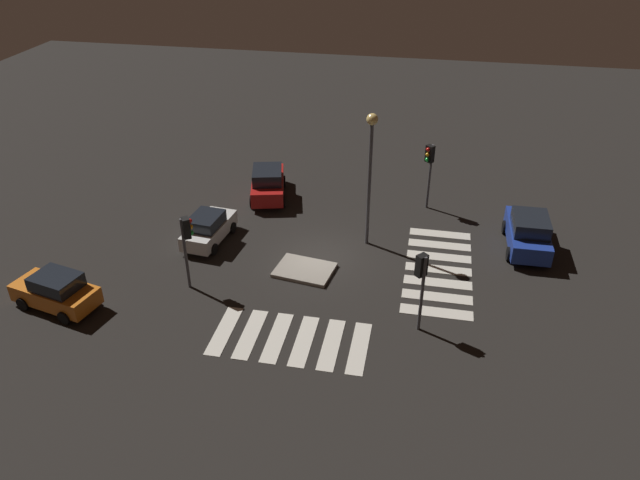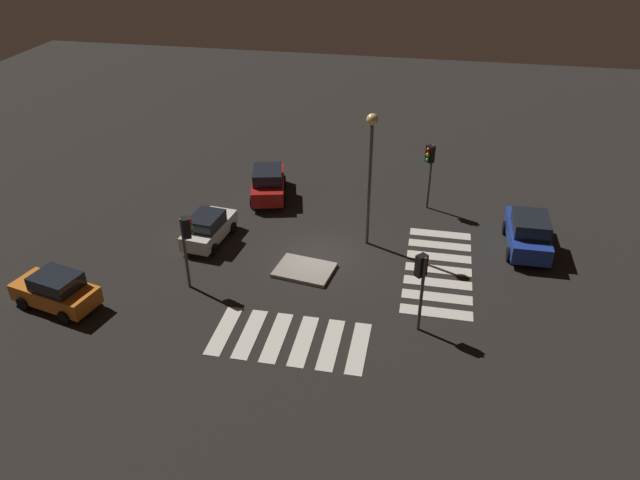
{
  "view_description": "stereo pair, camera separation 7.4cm",
  "coord_description": "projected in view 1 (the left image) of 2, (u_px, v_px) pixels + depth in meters",
  "views": [
    {
      "loc": [
        4.87,
        -25.01,
        16.43
      ],
      "look_at": [
        0.0,
        0.0,
        1.0
      ],
      "focal_mm": 33.71,
      "sensor_mm": 36.0,
      "label": 1
    },
    {
      "loc": [
        4.94,
        -24.99,
        16.43
      ],
      "look_at": [
        0.0,
        0.0,
        1.0
      ],
      "focal_mm": 33.71,
      "sensor_mm": 36.0,
      "label": 2
    }
  ],
  "objects": [
    {
      "name": "ground_plane",
      "position": [
        320.0,
        257.0,
        30.3
      ],
      "size": [
        80.0,
        80.0,
        0.0
      ],
      "primitive_type": "plane",
      "color": "black"
    },
    {
      "name": "traffic_island",
      "position": [
        304.0,
        270.0,
        29.13
      ],
      "size": [
        3.0,
        2.44,
        0.18
      ],
      "color": "gray",
      "rests_on": "ground"
    },
    {
      "name": "car_blue",
      "position": [
        528.0,
        232.0,
        30.52
      ],
      "size": [
        2.15,
        4.51,
        1.95
      ],
      "rotation": [
        0.0,
        0.0,
        1.58
      ],
      "color": "#1E389E",
      "rests_on": "ground"
    },
    {
      "name": "car_red",
      "position": [
        268.0,
        183.0,
        35.53
      ],
      "size": [
        2.8,
        4.59,
        1.88
      ],
      "rotation": [
        0.0,
        0.0,
        1.81
      ],
      "color": "red",
      "rests_on": "ground"
    },
    {
      "name": "car_white",
      "position": [
        208.0,
        228.0,
        31.2
      ],
      "size": [
        2.07,
        3.86,
        1.63
      ],
      "rotation": [
        0.0,
        0.0,
        1.46
      ],
      "color": "silver",
      "rests_on": "ground"
    },
    {
      "name": "car_orange",
      "position": [
        56.0,
        291.0,
        26.39
      ],
      "size": [
        4.12,
        2.48,
        1.7
      ],
      "rotation": [
        0.0,
        0.0,
        2.91
      ],
      "color": "orange",
      "rests_on": "ground"
    },
    {
      "name": "traffic_light_east",
      "position": [
        421.0,
        274.0,
        24.16
      ],
      "size": [
        0.53,
        0.54,
        3.62
      ],
      "rotation": [
        0.0,
        0.0,
        2.4
      ],
      "color": "#47474C",
      "rests_on": "ground"
    },
    {
      "name": "traffic_light_north",
      "position": [
        429.0,
        161.0,
        33.25
      ],
      "size": [
        0.54,
        0.53,
        3.88
      ],
      "rotation": [
        0.0,
        0.0,
        -2.24
      ],
      "color": "#47474C",
      "rests_on": "ground"
    },
    {
      "name": "traffic_light_south",
      "position": [
        187.0,
        236.0,
        26.72
      ],
      "size": [
        0.53,
        0.54,
        3.63
      ],
      "rotation": [
        0.0,
        0.0,
        0.59
      ],
      "color": "#47474C",
      "rests_on": "ground"
    },
    {
      "name": "street_lamp",
      "position": [
        370.0,
        157.0,
        28.95
      ],
      "size": [
        0.56,
        0.56,
        7.04
      ],
      "color": "#47474C",
      "rests_on": "ground"
    },
    {
      "name": "crosswalk_near",
      "position": [
        290.0,
        339.0,
        24.9
      ],
      "size": [
        6.45,
        3.2,
        0.02
      ],
      "color": "silver",
      "rests_on": "ground"
    },
    {
      "name": "crosswalk_side",
      "position": [
        438.0,
        269.0,
        29.33
      ],
      "size": [
        3.2,
        7.6,
        0.02
      ],
      "color": "silver",
      "rests_on": "ground"
    }
  ]
}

